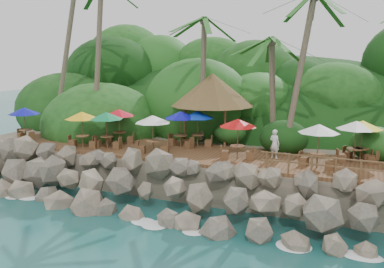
% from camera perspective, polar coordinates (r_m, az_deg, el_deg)
% --- Properties ---
extents(ground, '(140.00, 140.00, 0.00)m').
position_cam_1_polar(ground, '(20.48, -6.75, -12.29)').
color(ground, '#19514F').
rests_on(ground, ground).
extents(land_base, '(32.00, 25.20, 2.10)m').
position_cam_1_polar(land_base, '(34.38, 6.55, -1.02)').
color(land_base, gray).
rests_on(land_base, ground).
extents(jungle_hill, '(44.80, 28.00, 15.40)m').
position_cam_1_polar(jungle_hill, '(41.69, 9.48, -0.50)').
color(jungle_hill, '#143811').
rests_on(jungle_hill, ground).
extents(seawall, '(29.00, 4.00, 2.30)m').
position_cam_1_polar(seawall, '(21.72, -4.18, -7.65)').
color(seawall, gray).
rests_on(seawall, ground).
extents(terrace, '(26.00, 5.00, 0.20)m').
position_cam_1_polar(terrace, '(24.92, 0.00, -2.71)').
color(terrace, brown).
rests_on(terrace, land_base).
extents(jungle_foliage, '(44.00, 16.00, 12.00)m').
position_cam_1_polar(jungle_foliage, '(33.67, 6.03, -3.08)').
color(jungle_foliage, '#143811').
rests_on(jungle_foliage, ground).
extents(foam_line, '(25.20, 0.80, 0.06)m').
position_cam_1_polar(foam_line, '(20.71, -6.34, -11.93)').
color(foam_line, white).
rests_on(foam_line, ground).
extents(palapa, '(5.65, 5.65, 4.60)m').
position_cam_1_polar(palapa, '(27.90, 2.85, 6.18)').
color(palapa, brown).
rests_on(palapa, ground).
extents(dining_clusters, '(25.72, 5.32, 2.29)m').
position_cam_1_polar(dining_clusters, '(24.07, 1.22, 1.67)').
color(dining_clusters, brown).
rests_on(dining_clusters, terrace).
extents(railing, '(8.30, 0.10, 1.00)m').
position_cam_1_polar(railing, '(20.59, 20.87, -4.27)').
color(railing, brown).
rests_on(railing, terrace).
extents(waiter, '(0.70, 0.58, 1.66)m').
position_cam_1_polar(waiter, '(23.65, 11.40, -1.35)').
color(waiter, white).
rests_on(waiter, terrace).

